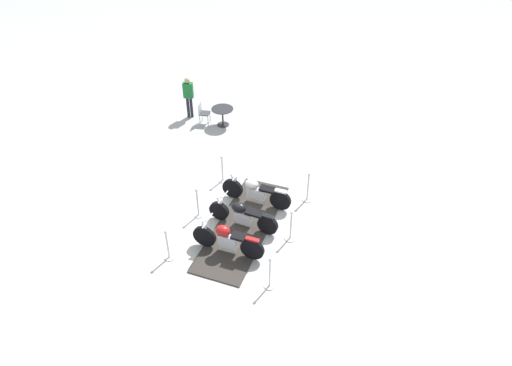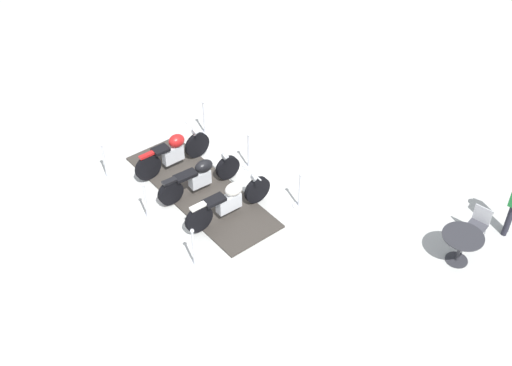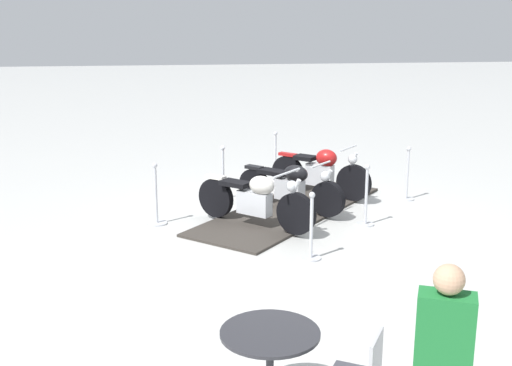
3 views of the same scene
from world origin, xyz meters
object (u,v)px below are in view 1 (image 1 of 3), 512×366
(cafe_chair_near_table, at_px, (203,112))
(bystander_person, at_px, (188,94))
(stanchion_left_front, at_px, (308,192))
(stanchion_right_front, at_px, (222,172))
(motorcycle_black, at_px, (242,214))
(stanchion_right_mid, at_px, (198,206))
(stanchion_left_rear, at_px, (270,277))
(stanchion_left_mid, at_px, (291,231))
(motorcycle_maroon, at_px, (227,239))
(motorcycle_cream, at_px, (255,191))
(stanchion_right_rear, at_px, (168,249))
(cafe_table, at_px, (222,113))

(cafe_chair_near_table, bearing_deg, bystander_person, 147.33)
(cafe_chair_near_table, distance_m, bystander_person, 0.97)
(stanchion_left_front, height_order, stanchion_right_front, stanchion_left_front)
(motorcycle_black, relative_size, bystander_person, 0.96)
(motorcycle_black, distance_m, bystander_person, 7.16)
(stanchion_right_mid, distance_m, stanchion_left_rear, 3.56)
(stanchion_right_mid, height_order, stanchion_left_mid, stanchion_right_mid)
(stanchion_right_mid, distance_m, stanchion_right_front, 1.92)
(motorcycle_black, xyz_separation_m, motorcycle_maroon, (0.79, 0.85, 0.06))
(motorcycle_maroon, xyz_separation_m, stanchion_right_front, (-0.97, -3.26, -0.19))
(cafe_chair_near_table, xyz_separation_m, bystander_person, (0.35, -0.73, 0.53))
(stanchion_left_front, distance_m, stanchion_right_front, 3.00)
(stanchion_left_rear, bearing_deg, motorcycle_cream, -105.64)
(motorcycle_black, xyz_separation_m, bystander_person, (-0.36, -7.13, 0.58))
(stanchion_right_front, bearing_deg, cafe_chair_near_table, -97.42)
(motorcycle_maroon, bearing_deg, motorcycle_cream, -89.98)
(motorcycle_cream, xyz_separation_m, motorcycle_black, (0.77, 0.86, -0.03))
(motorcycle_cream, xyz_separation_m, motorcycle_maroon, (1.56, 1.71, 0.03))
(stanchion_right_rear, height_order, stanchion_left_mid, stanchion_left_mid)
(motorcycle_cream, bearing_deg, stanchion_left_front, -151.88)
(motorcycle_cream, bearing_deg, stanchion_right_mid, 39.87)
(stanchion_left_mid, distance_m, stanchion_right_front, 3.56)
(stanchion_left_mid, relative_size, stanchion_right_front, 1.04)
(stanchion_left_rear, distance_m, stanchion_right_front, 4.87)
(stanchion_right_front, distance_m, bystander_person, 4.77)
(stanchion_left_rear, bearing_deg, cafe_chair_near_table, -95.57)
(stanchion_left_mid, xyz_separation_m, cafe_chair_near_table, (0.42, -7.43, 0.21))
(stanchion_left_rear, relative_size, stanchion_right_front, 1.04)
(stanchion_right_front, bearing_deg, stanchion_left_mid, 105.33)
(stanchion_right_rear, xyz_separation_m, stanchion_left_rear, (-2.23, 2.01, 0.01))
(stanchion_right_rear, relative_size, cafe_chair_near_table, 1.17)
(stanchion_right_rear, distance_m, bystander_person, 8.07)
(cafe_chair_near_table, bearing_deg, stanchion_left_rear, -64.04)
(motorcycle_black, height_order, cafe_table, motorcycle_black)
(motorcycle_maroon, xyz_separation_m, stanchion_right_rear, (1.60, -0.42, -0.19))
(stanchion_right_mid, bearing_deg, stanchion_right_rear, 47.91)
(motorcycle_black, xyz_separation_m, stanchion_left_mid, (-1.13, 1.02, -0.17))
(motorcycle_cream, distance_m, stanchion_left_mid, 1.93)
(motorcycle_maroon, height_order, cafe_table, motorcycle_maroon)
(stanchion_right_front, height_order, cafe_table, stanchion_right_front)
(motorcycle_maroon, relative_size, stanchion_right_rear, 1.59)
(stanchion_left_mid, relative_size, bystander_person, 0.60)
(stanchion_right_front, bearing_deg, stanchion_right_rear, 47.91)
(bystander_person, bearing_deg, cafe_table, 67.56)
(stanchion_left_rear, bearing_deg, stanchion_left_front, -132.09)
(stanchion_left_rear, relative_size, bystander_person, 0.60)
(cafe_table, bearing_deg, motorcycle_black, 76.74)
(stanchion_right_rear, xyz_separation_m, stanchion_right_front, (-2.57, -2.85, -0.00))
(stanchion_right_front, bearing_deg, motorcycle_maroon, 73.38)
(stanchion_left_mid, bearing_deg, motorcycle_cream, -79.20)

